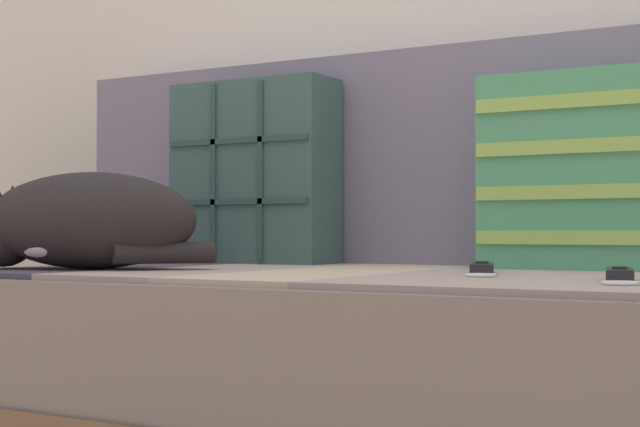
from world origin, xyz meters
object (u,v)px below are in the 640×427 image
Objects in this scene: throw_pillow_quilted at (254,173)px; sleeping_cat at (78,223)px; game_remote_near at (482,269)px; game_remote_far at (620,276)px; couch at (414,385)px; throw_pillow_striped at (585,171)px.

sleeping_cat is (-0.08, -0.45, -0.11)m from throw_pillow_quilted.
game_remote_near is (0.72, 0.17, -0.08)m from sleeping_cat.
game_remote_near is 0.28m from game_remote_far.
throw_pillow_quilted is 0.47m from sleeping_cat.
game_remote_far is at bearing -27.01° from game_remote_near.
game_remote_far is (0.39, -0.18, 0.20)m from couch.
game_remote_far is (0.88, -0.41, -0.19)m from throw_pillow_quilted.
game_remote_far is (0.16, -0.41, -0.17)m from throw_pillow_striped.
couch is 0.48m from game_remote_far.
couch is 0.50m from throw_pillow_striped.
game_remote_near is at bearing 152.99° from game_remote_far.
game_remote_far is at bearing -24.18° from couch.
throw_pillow_striped is 0.84× the size of sleeping_cat.
throw_pillow_striped reaches higher than sleeping_cat.
couch is 4.73× the size of sleeping_cat.
sleeping_cat is at bearing -177.32° from game_remote_far.
game_remote_near is at bearing -19.03° from couch.
throw_pillow_quilted is 0.72m from game_remote_near.
throw_pillow_quilted is 0.99m from game_remote_far.
throw_pillow_quilted is at bearing 154.76° from couch.
sleeping_cat is at bearing -166.55° from game_remote_near.
couch is at bearing -135.49° from throw_pillow_striped.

